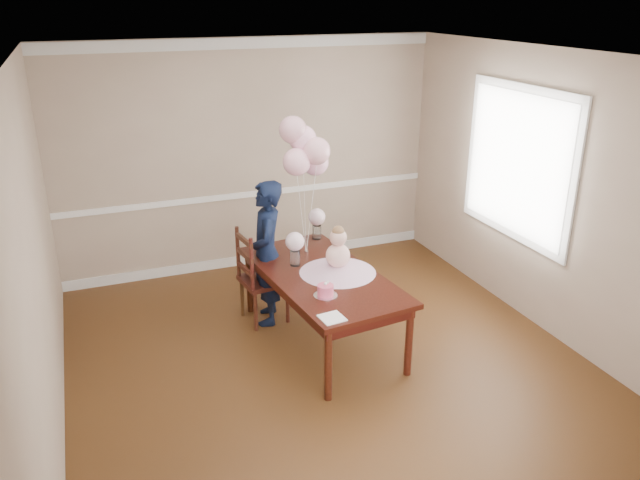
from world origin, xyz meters
The scene contains 52 objects.
floor centered at (0.00, 0.00, 0.00)m, with size 4.50×5.00×0.00m, color #381F0E.
ceiling centered at (0.00, 0.00, 2.70)m, with size 4.50×5.00×0.02m, color white.
wall_back centered at (0.00, 2.50, 1.35)m, with size 4.50×0.02×2.70m, color tan.
wall_front centered at (0.00, -2.50, 1.35)m, with size 4.50×0.02×2.70m, color tan.
wall_left centered at (-2.25, 0.00, 1.35)m, with size 0.02×5.00×2.70m, color tan.
wall_right centered at (2.25, 0.00, 1.35)m, with size 0.02×5.00×2.70m, color tan.
chair_rail_trim centered at (0.00, 2.49, 0.90)m, with size 4.50×0.02×0.07m, color white.
crown_molding centered at (0.00, 2.49, 2.63)m, with size 4.50×0.02×0.12m, color silver.
baseboard_trim centered at (0.00, 2.49, 0.06)m, with size 4.50×0.02×0.12m, color silver.
window_frame centered at (2.23, 0.50, 1.55)m, with size 0.02×1.66×1.56m, color white.
window_blinds centered at (2.21, 0.50, 1.55)m, with size 0.01×1.50×1.40m, color white.
dining_table_top centered at (0.10, 0.46, 0.69)m, with size 0.95×1.89×0.05m, color black.
table_apron centered at (0.10, 0.46, 0.61)m, with size 0.85×1.80×0.09m, color black.
table_leg_fl centered at (-0.20, -0.45, 0.33)m, with size 0.07×0.07×0.66m, color black.
table_leg_fr centered at (0.59, -0.36, 0.33)m, with size 0.07×0.07×0.66m, color black.
table_leg_bl centered at (-0.39, 1.28, 0.33)m, with size 0.07×0.07×0.66m, color black.
table_leg_br centered at (0.40, 1.37, 0.33)m, with size 0.07×0.07×0.66m, color black.
baby_skirt centered at (0.24, 0.43, 0.76)m, with size 0.72×0.72×0.09m, color #D59DBF.
baby_torso centered at (0.24, 0.43, 0.88)m, with size 0.23×0.23×0.23m, color #FDA0BF.
baby_head centered at (0.24, 0.43, 1.06)m, with size 0.16×0.16×0.16m, color #DFA999.
baby_hair centered at (0.24, 0.43, 1.12)m, with size 0.11×0.11×0.11m, color brown.
cake_platter centered at (-0.04, 0.02, 0.71)m, with size 0.21×0.21×0.01m, color silver.
birthday_cake centered at (-0.04, 0.02, 0.76)m, with size 0.14×0.14×0.09m, color #E74971.
cake_flower_a centered at (-0.04, 0.02, 0.83)m, with size 0.03×0.03×0.03m, color white.
cake_flower_b centered at (-0.02, 0.04, 0.83)m, with size 0.03×0.03×0.03m, color silver.
rose_vase_near centered at (-0.07, 0.73, 0.79)m, with size 0.09×0.09×0.15m, color white.
roses_near centered at (-0.07, 0.73, 0.96)m, with size 0.18×0.18×0.18m, color silver.
rose_vase_far centered at (0.37, 1.30, 0.79)m, with size 0.09×0.09×0.15m, color silver.
roses_far centered at (0.37, 1.30, 0.96)m, with size 0.18×0.18×0.18m, color silver.
napkin centered at (-0.14, -0.37, 0.71)m, with size 0.19×0.19×0.01m, color white.
balloon_weight centered at (0.14, 0.99, 0.72)m, with size 0.04×0.04×0.02m, color silver.
balloon_a centered at (0.04, 0.98, 1.66)m, with size 0.26×0.26×0.26m, color #FFB4C8.
balloon_b centered at (0.23, 0.95, 1.75)m, with size 0.26×0.26×0.26m, color #EFA9B6.
balloon_c centered at (0.14, 1.08, 1.84)m, with size 0.26×0.26×0.26m, color #F9B0CC.
balloon_d centered at (0.05, 1.09, 1.94)m, with size 0.26×0.26×0.26m, color #D899A8.
balloon_e centered at (0.27, 1.08, 1.61)m, with size 0.26×0.26×0.26m, color #F4ADCB.
balloon_ribbon_a centered at (0.09, 0.98, 1.12)m, with size 0.00×0.00×0.79m, color white.
balloon_ribbon_b centered at (0.19, 0.97, 1.16)m, with size 0.00×0.00×0.89m, color white.
balloon_ribbon_c centered at (0.14, 1.04, 1.21)m, with size 0.00×0.00×0.98m, color white.
balloon_ribbon_d centered at (0.09, 1.04, 1.26)m, with size 0.00×0.00×1.08m, color silver.
balloon_ribbon_e centered at (0.20, 1.03, 1.09)m, with size 0.00×0.00×0.75m, color white.
dining_chair_seat centered at (-0.30, 1.06, 0.44)m, with size 0.43×0.43×0.05m, color #39140F.
chair_leg_fl centered at (-0.45, 0.87, 0.21)m, with size 0.04×0.04×0.42m, color #38180F.
chair_leg_fr centered at (-0.10, 0.91, 0.21)m, with size 0.04×0.04×0.42m, color #3D1710.
chair_leg_bl centered at (-0.49, 1.21, 0.21)m, with size 0.04×0.04×0.42m, color #3B2210.
chair_leg_br centered at (-0.15, 1.26, 0.21)m, with size 0.04×0.04×0.42m, color #3D1710.
chair_back_post_l centered at (-0.47, 0.86, 0.72)m, with size 0.04×0.04×0.55m, color #3B1310.
chair_back_post_r centered at (-0.51, 1.21, 0.72)m, with size 0.04×0.04×0.55m, color #35160E.
chair_slat_low centered at (-0.49, 1.04, 0.60)m, with size 0.03×0.39×0.05m, color #3C1710.
chair_slat_mid centered at (-0.49, 1.04, 0.76)m, with size 0.03×0.39×0.05m, color #35170E.
chair_slat_top centered at (-0.49, 1.04, 0.92)m, with size 0.03×0.39×0.05m, color #34190E.
woman centered at (-0.26, 1.04, 0.74)m, with size 0.54×0.36×1.48m, color black.
Camera 1 is at (-1.84, -4.46, 3.14)m, focal length 35.00 mm.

